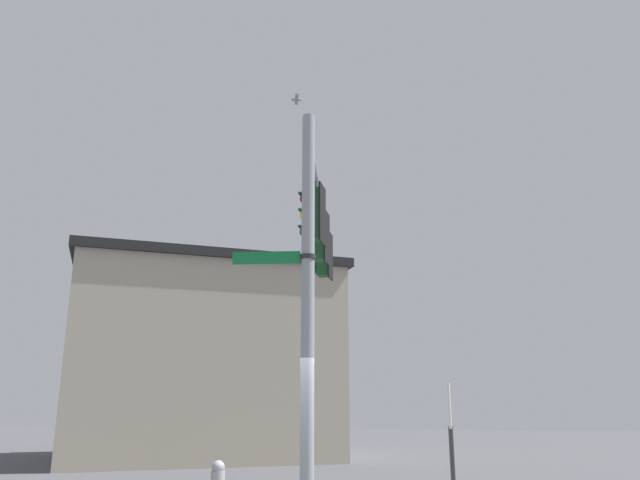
{
  "coord_description": "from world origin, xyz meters",
  "views": [
    {
      "loc": [
        -10.0,
        -2.42,
        1.73
      ],
      "look_at": [
        3.38,
        0.53,
        5.45
      ],
      "focal_mm": 34.42,
      "sensor_mm": 36.0,
      "label": 1
    }
  ],
  "objects": [
    {
      "name": "signal_pole",
      "position": [
        0.0,
        0.0,
        3.45
      ],
      "size": [
        0.23,
        0.23,
        6.89
      ],
      "primitive_type": "cylinder",
      "color": "gray",
      "rests_on": "ground"
    },
    {
      "name": "mast_arm",
      "position": [
        2.62,
        0.41,
        6.25
      ],
      "size": [
        5.27,
        1.0,
        0.18
      ],
      "primitive_type": "cylinder",
      "rotation": [
        0.0,
        1.57,
        0.16
      ],
      "color": "gray"
    },
    {
      "name": "traffic_light_nearest_pole",
      "position": [
        1.46,
        0.25,
        5.47
      ],
      "size": [
        0.54,
        0.49,
        1.31
      ],
      "color": "black"
    },
    {
      "name": "traffic_light_mid_inner",
      "position": [
        3.21,
        0.53,
        5.47
      ],
      "size": [
        0.54,
        0.49,
        1.31
      ],
      "color": "black"
    },
    {
      "name": "traffic_light_mid_outer",
      "position": [
        4.96,
        0.8,
        5.47
      ],
      "size": [
        0.54,
        0.49,
        1.31
      ],
      "color": "black"
    },
    {
      "name": "street_name_sign",
      "position": [
        -0.07,
        0.42,
        4.22
      ],
      "size": [
        0.35,
        1.44,
        0.22
      ],
      "color": "#147238"
    },
    {
      "name": "bird_flying",
      "position": [
        3.13,
        1.07,
        8.98
      ],
      "size": [
        0.41,
        0.28,
        0.12
      ],
      "color": "gray"
    },
    {
      "name": "storefront_building",
      "position": [
        10.96,
        6.69,
        3.3
      ],
      "size": [
        11.66,
        11.77,
        6.57
      ],
      "color": "#A89E89",
      "rests_on": "ground"
    },
    {
      "name": "tree_by_storefront",
      "position": [
        13.76,
        6.54,
        5.39
      ],
      "size": [
        3.74,
        3.74,
        7.29
      ],
      "color": "#4C3823",
      "rests_on": "ground"
    },
    {
      "name": "historical_marker",
      "position": [
        1.11,
        -2.24,
        1.4
      ],
      "size": [
        0.6,
        0.08,
        2.13
      ],
      "color": "#333333",
      "rests_on": "ground"
    }
  ]
}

